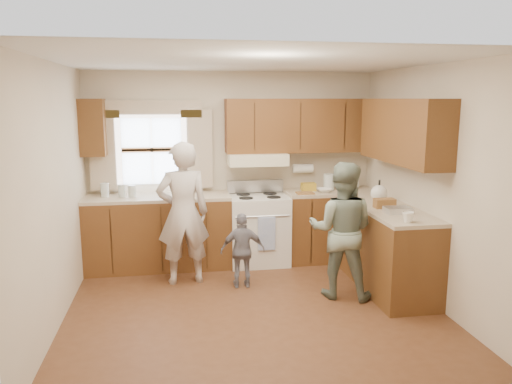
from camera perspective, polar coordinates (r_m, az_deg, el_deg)
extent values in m
plane|color=#512D19|center=(5.37, -0.37, -12.98)|extent=(3.80, 3.80, 0.00)
plane|color=white|center=(4.93, -0.40, 14.69)|extent=(3.80, 3.80, 0.00)
plane|color=beige|center=(6.72, -2.72, 2.91)|extent=(3.80, 0.00, 3.80)
plane|color=beige|center=(3.33, 4.36, -5.09)|extent=(3.80, 0.00, 3.80)
plane|color=beige|center=(5.07, -22.10, -0.39)|extent=(0.00, 3.50, 3.50)
plane|color=beige|center=(5.62, 19.13, 0.81)|extent=(0.00, 3.50, 3.50)
cube|color=#4B2310|center=(6.54, -11.03, -4.65)|extent=(1.82, 0.60, 0.90)
cube|color=#4B2310|center=(6.85, 8.43, -3.86)|extent=(1.22, 0.60, 0.90)
cube|color=#3B210D|center=(5.95, 14.62, -6.34)|extent=(0.60, 1.65, 0.90)
cube|color=#C4B093|center=(6.43, -11.17, -0.61)|extent=(1.82, 0.60, 0.04)
cube|color=#C4B093|center=(6.75, 8.54, 0.00)|extent=(1.22, 0.60, 0.04)
cube|color=#C4B093|center=(5.83, 14.83, -1.91)|extent=(0.60, 1.65, 0.04)
cube|color=#4B2310|center=(6.67, 5.17, 7.57)|extent=(2.00, 0.33, 0.70)
cube|color=#3B210D|center=(6.53, -18.15, 7.03)|extent=(0.30, 0.33, 0.70)
cube|color=#3B210D|center=(5.77, 16.48, 6.71)|extent=(0.33, 1.65, 0.70)
cube|color=beige|center=(6.52, 0.13, 3.79)|extent=(0.76, 0.45, 0.15)
cube|color=silver|center=(6.63, -11.80, 4.77)|extent=(0.90, 0.03, 0.90)
cube|color=#FFBE4B|center=(6.63, -16.85, 4.54)|extent=(0.40, 0.05, 1.02)
cube|color=#FFBE4B|center=(6.58, -6.75, 4.88)|extent=(0.40, 0.05, 1.02)
cube|color=#FFBE4B|center=(6.55, -12.00, 9.26)|extent=(1.30, 0.05, 0.22)
cylinder|color=white|center=(6.80, 5.36, 2.71)|extent=(0.27, 0.12, 0.12)
imported|color=silver|center=(6.38, -7.79, 0.01)|extent=(0.13, 0.13, 0.09)
imported|color=silver|center=(6.91, 11.25, 1.64)|extent=(0.14, 0.14, 0.31)
imported|color=silver|center=(6.62, 7.83, 0.20)|extent=(0.20, 0.20, 0.05)
imported|color=silver|center=(5.17, 16.97, -2.77)|extent=(0.12, 0.12, 0.11)
cylinder|color=silver|center=(6.52, -16.90, 0.22)|extent=(0.10, 0.10, 0.17)
cylinder|color=silver|center=(6.44, -15.09, 0.14)|extent=(0.09, 0.09, 0.16)
cube|color=olive|center=(6.48, 5.61, -0.12)|extent=(0.22, 0.16, 0.02)
cube|color=gold|center=(6.69, 6.00, 0.60)|extent=(0.19, 0.13, 0.10)
cylinder|color=silver|center=(6.76, 8.33, 1.14)|extent=(0.14, 0.14, 0.22)
cylinder|color=silver|center=(6.75, 10.22, 0.91)|extent=(0.13, 0.13, 0.18)
sphere|color=silver|center=(6.13, 13.88, -0.13)|extent=(0.20, 0.20, 0.20)
cube|color=olive|center=(5.79, 14.47, -1.26)|extent=(0.23, 0.13, 0.10)
cube|color=silver|center=(5.57, 15.90, -2.00)|extent=(0.28, 0.19, 0.06)
cylinder|color=silver|center=(6.40, -13.98, 0.09)|extent=(0.09, 0.09, 0.15)
cube|color=silver|center=(6.60, 0.26, -4.30)|extent=(0.76, 0.64, 0.90)
cube|color=#B7B7BC|center=(6.74, -0.11, 0.71)|extent=(0.76, 0.10, 0.16)
cylinder|color=#B7B7BC|center=(6.24, 0.75, -2.82)|extent=(0.68, 0.03, 0.03)
cube|color=#506DBC|center=(6.28, 1.23, -4.80)|extent=(0.22, 0.02, 0.42)
cylinder|color=black|center=(6.59, -1.46, -0.27)|extent=(0.18, 0.18, 0.01)
cylinder|color=black|center=(6.65, 1.62, -0.18)|extent=(0.18, 0.18, 0.01)
cylinder|color=black|center=(6.35, -1.15, -0.69)|extent=(0.18, 0.18, 0.01)
cylinder|color=black|center=(6.41, 2.04, -0.59)|extent=(0.18, 0.18, 0.01)
imported|color=#C0B3AB|center=(5.86, -8.33, -2.43)|extent=(0.65, 0.47, 1.68)
imported|color=#243F30|center=(5.50, 9.75, -4.33)|extent=(0.89, 0.81, 1.49)
imported|color=gray|center=(5.76, -1.54, -6.69)|extent=(0.52, 0.24, 0.87)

